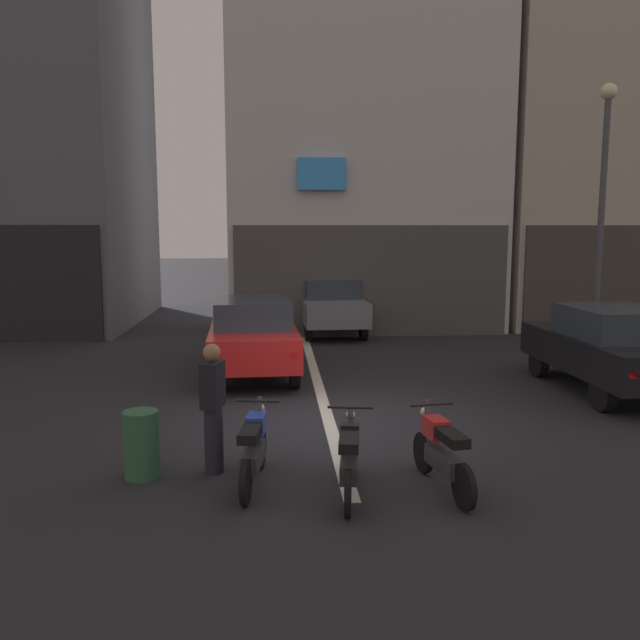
{
  "coord_description": "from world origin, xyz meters",
  "views": [
    {
      "loc": [
        -0.87,
        -9.91,
        3.09
      ],
      "look_at": [
        -0.01,
        2.0,
        1.4
      ],
      "focal_mm": 36.19,
      "sensor_mm": 36.0,
      "label": 1
    }
  ],
  "objects_px": {
    "car_black_parked_kerbside": "(609,346)",
    "street_lamp": "(603,195)",
    "car_grey_down_street": "(330,304)",
    "motorcycle_black_row_left_mid": "(349,456)",
    "trash_bin": "(141,444)",
    "car_red_crossing_near": "(253,334)",
    "motorcycle_blue_row_leftmost": "(254,448)",
    "motorcycle_red_row_centre": "(442,452)",
    "person_by_motorcycles": "(213,407)"
  },
  "relations": [
    {
      "from": "car_grey_down_street",
      "to": "motorcycle_black_row_left_mid",
      "type": "bearing_deg",
      "value": -93.95
    },
    {
      "from": "car_black_parked_kerbside",
      "to": "motorcycle_blue_row_leftmost",
      "type": "height_order",
      "value": "car_black_parked_kerbside"
    },
    {
      "from": "car_black_parked_kerbside",
      "to": "car_grey_down_street",
      "type": "distance_m",
      "value": 8.76
    },
    {
      "from": "street_lamp",
      "to": "trash_bin",
      "type": "xyz_separation_m",
      "value": [
        -9.01,
        -6.24,
        -3.42
      ]
    },
    {
      "from": "car_black_parked_kerbside",
      "to": "motorcycle_black_row_left_mid",
      "type": "height_order",
      "value": "car_black_parked_kerbside"
    },
    {
      "from": "car_grey_down_street",
      "to": "trash_bin",
      "type": "bearing_deg",
      "value": -106.73
    },
    {
      "from": "motorcycle_red_row_centre",
      "to": "motorcycle_black_row_left_mid",
      "type": "bearing_deg",
      "value": -176.67
    },
    {
      "from": "person_by_motorcycles",
      "to": "car_grey_down_street",
      "type": "bearing_deg",
      "value": 77.43
    },
    {
      "from": "motorcycle_black_row_left_mid",
      "to": "trash_bin",
      "type": "distance_m",
      "value": 2.62
    },
    {
      "from": "street_lamp",
      "to": "motorcycle_red_row_centre",
      "type": "distance_m",
      "value": 9.36
    },
    {
      "from": "car_black_parked_kerbside",
      "to": "motorcycle_red_row_centre",
      "type": "relative_size",
      "value": 2.49
    },
    {
      "from": "car_grey_down_street",
      "to": "street_lamp",
      "type": "bearing_deg",
      "value": -40.75
    },
    {
      "from": "person_by_motorcycles",
      "to": "motorcycle_blue_row_leftmost",
      "type": "bearing_deg",
      "value": -39.47
    },
    {
      "from": "car_grey_down_street",
      "to": "person_by_motorcycles",
      "type": "xyz_separation_m",
      "value": [
        -2.46,
        -11.02,
        -0.03
      ]
    },
    {
      "from": "motorcycle_red_row_centre",
      "to": "trash_bin",
      "type": "bearing_deg",
      "value": 170.04
    },
    {
      "from": "car_red_crossing_near",
      "to": "street_lamp",
      "type": "xyz_separation_m",
      "value": [
        7.79,
        0.61,
        2.96
      ]
    },
    {
      "from": "car_black_parked_kerbside",
      "to": "motorcycle_red_row_centre",
      "type": "xyz_separation_m",
      "value": [
        -4.36,
        -4.34,
        -0.43
      ]
    },
    {
      "from": "car_red_crossing_near",
      "to": "motorcycle_blue_row_leftmost",
      "type": "xyz_separation_m",
      "value": [
        0.19,
        -5.96,
        -0.43
      ]
    },
    {
      "from": "car_grey_down_street",
      "to": "trash_bin",
      "type": "xyz_separation_m",
      "value": [
        -3.34,
        -11.12,
        -0.46
      ]
    },
    {
      "from": "car_red_crossing_near",
      "to": "street_lamp",
      "type": "bearing_deg",
      "value": 4.47
    },
    {
      "from": "person_by_motorcycles",
      "to": "trash_bin",
      "type": "distance_m",
      "value": 0.99
    },
    {
      "from": "trash_bin",
      "to": "motorcycle_red_row_centre",
      "type": "bearing_deg",
      "value": -9.96
    },
    {
      "from": "car_grey_down_street",
      "to": "motorcycle_red_row_centre",
      "type": "height_order",
      "value": "car_grey_down_street"
    },
    {
      "from": "motorcycle_black_row_left_mid",
      "to": "person_by_motorcycles",
      "type": "xyz_separation_m",
      "value": [
        -1.64,
        0.81,
        0.4
      ]
    },
    {
      "from": "motorcycle_black_row_left_mid",
      "to": "motorcycle_blue_row_leftmost",
      "type": "bearing_deg",
      "value": 161.41
    },
    {
      "from": "motorcycle_blue_row_leftmost",
      "to": "motorcycle_black_row_left_mid",
      "type": "distance_m",
      "value": 1.18
    },
    {
      "from": "car_red_crossing_near",
      "to": "trash_bin",
      "type": "xyz_separation_m",
      "value": [
        -1.22,
        -5.63,
        -0.46
      ]
    },
    {
      "from": "motorcycle_black_row_left_mid",
      "to": "trash_bin",
      "type": "height_order",
      "value": "motorcycle_black_row_left_mid"
    },
    {
      "from": "motorcycle_blue_row_leftmost",
      "to": "car_grey_down_street",
      "type": "bearing_deg",
      "value": 80.4
    },
    {
      "from": "motorcycle_red_row_centre",
      "to": "person_by_motorcycles",
      "type": "bearing_deg",
      "value": 164.97
    },
    {
      "from": "car_grey_down_street",
      "to": "motorcycle_red_row_centre",
      "type": "xyz_separation_m",
      "value": [
        0.3,
        -11.76,
        -0.43
      ]
    },
    {
      "from": "motorcycle_red_row_centre",
      "to": "trash_bin",
      "type": "relative_size",
      "value": 1.95
    },
    {
      "from": "car_black_parked_kerbside",
      "to": "trash_bin",
      "type": "height_order",
      "value": "car_black_parked_kerbside"
    },
    {
      "from": "person_by_motorcycles",
      "to": "trash_bin",
      "type": "bearing_deg",
      "value": -173.49
    },
    {
      "from": "trash_bin",
      "to": "motorcycle_black_row_left_mid",
      "type": "bearing_deg",
      "value": -15.58
    },
    {
      "from": "motorcycle_black_row_left_mid",
      "to": "trash_bin",
      "type": "xyz_separation_m",
      "value": [
        -2.53,
        0.7,
        -0.03
      ]
    },
    {
      "from": "car_black_parked_kerbside",
      "to": "street_lamp",
      "type": "xyz_separation_m",
      "value": [
        1.01,
        2.54,
        2.96
      ]
    },
    {
      "from": "car_black_parked_kerbside",
      "to": "motorcycle_black_row_left_mid",
      "type": "distance_m",
      "value": 7.04
    },
    {
      "from": "car_black_parked_kerbside",
      "to": "trash_bin",
      "type": "bearing_deg",
      "value": -155.16
    },
    {
      "from": "car_black_parked_kerbside",
      "to": "trash_bin",
      "type": "distance_m",
      "value": 8.83
    },
    {
      "from": "car_black_parked_kerbside",
      "to": "person_by_motorcycles",
      "type": "bearing_deg",
      "value": -153.14
    },
    {
      "from": "motorcycle_black_row_left_mid",
      "to": "car_red_crossing_near",
      "type": "bearing_deg",
      "value": 101.66
    },
    {
      "from": "motorcycle_blue_row_leftmost",
      "to": "trash_bin",
      "type": "distance_m",
      "value": 1.44
    },
    {
      "from": "car_red_crossing_near",
      "to": "car_black_parked_kerbside",
      "type": "xyz_separation_m",
      "value": [
        6.78,
        -1.93,
        0.0
      ]
    },
    {
      "from": "car_black_parked_kerbside",
      "to": "car_grey_down_street",
      "type": "height_order",
      "value": "same"
    },
    {
      "from": "car_red_crossing_near",
      "to": "person_by_motorcycles",
      "type": "relative_size",
      "value": 2.5
    },
    {
      "from": "car_red_crossing_near",
      "to": "trash_bin",
      "type": "height_order",
      "value": "car_red_crossing_near"
    },
    {
      "from": "street_lamp",
      "to": "motorcycle_black_row_left_mid",
      "type": "xyz_separation_m",
      "value": [
        -6.48,
        -6.95,
        -3.38
      ]
    },
    {
      "from": "street_lamp",
      "to": "motorcycle_black_row_left_mid",
      "type": "height_order",
      "value": "street_lamp"
    },
    {
      "from": "motorcycle_blue_row_leftmost",
      "to": "motorcycle_red_row_centre",
      "type": "xyz_separation_m",
      "value": [
        2.24,
        -0.31,
        0.0
      ]
    }
  ]
}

